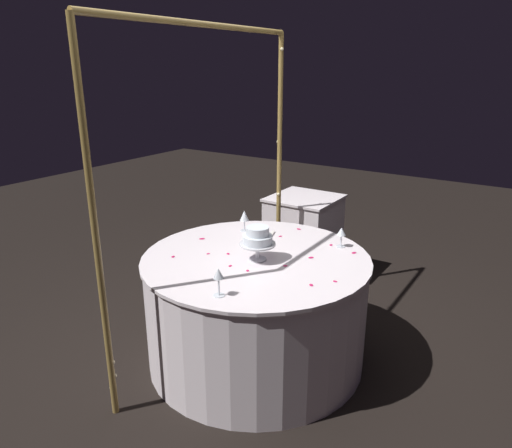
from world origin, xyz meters
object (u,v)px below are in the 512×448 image
at_px(decorative_arch, 207,151).
at_px(tiered_cake, 258,238).
at_px(wine_glass_0, 219,276).
at_px(cake_knife, 270,237).
at_px(main_table, 256,308).
at_px(side_table, 303,237).
at_px(wine_glass_1, 244,216).
at_px(wine_glass_2, 341,233).

bearing_deg(decorative_arch, tiered_cake, -95.54).
relative_size(wine_glass_0, cake_knife, 0.54).
height_order(main_table, cake_knife, cake_knife).
distance_m(decorative_arch, main_table, 1.05).
relative_size(side_table, tiered_cake, 3.41).
bearing_deg(decorative_arch, main_table, -90.18).
height_order(side_table, wine_glass_1, wine_glass_1).
relative_size(side_table, wine_glass_2, 5.65).
bearing_deg(tiered_cake, cake_knife, 20.82).
height_order(wine_glass_2, cake_knife, wine_glass_2).
relative_size(tiered_cake, wine_glass_2, 1.66).
bearing_deg(main_table, wine_glass_1, 43.31).
bearing_deg(side_table, wine_glass_1, -178.43).
distance_m(main_table, wine_glass_1, 0.68).
height_order(side_table, wine_glass_2, wine_glass_2).
xyz_separation_m(tiered_cake, wine_glass_1, (0.39, 0.37, -0.03)).
distance_m(side_table, wine_glass_1, 1.07).
bearing_deg(cake_knife, tiered_cake, -159.18).
height_order(decorative_arch, wine_glass_0, decorative_arch).
height_order(decorative_arch, wine_glass_2, decorative_arch).
bearing_deg(tiered_cake, wine_glass_1, 43.34).
height_order(tiered_cake, wine_glass_2, tiered_cake).
height_order(main_table, wine_glass_0, wine_glass_0).
height_order(wine_glass_1, wine_glass_2, wine_glass_1).
relative_size(tiered_cake, cake_knife, 0.77).
height_order(tiered_cake, cake_knife, tiered_cake).
bearing_deg(wine_glass_2, cake_knife, 103.91).
bearing_deg(cake_knife, side_table, 14.49).
bearing_deg(wine_glass_0, wine_glass_1, 27.37).
height_order(side_table, cake_knife, side_table).
bearing_deg(cake_knife, main_table, -162.53).
bearing_deg(main_table, cake_knife, 17.47).
bearing_deg(wine_glass_0, cake_knife, 15.05).
height_order(tiered_cake, wine_glass_0, tiered_cake).
xyz_separation_m(main_table, side_table, (1.32, 0.36, 0.01)).
relative_size(main_table, wine_glass_1, 9.35).
distance_m(main_table, tiered_cake, 0.50).
bearing_deg(tiered_cake, side_table, 16.25).
bearing_deg(decorative_arch, wine_glass_1, -5.08).
distance_m(wine_glass_1, wine_glass_2, 0.71).
bearing_deg(wine_glass_0, decorative_arch, 42.30).
bearing_deg(decorative_arch, wine_glass_0, -137.70).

